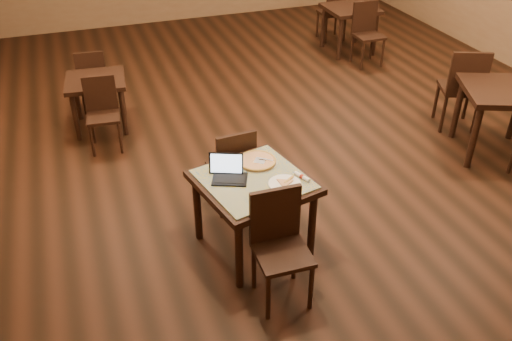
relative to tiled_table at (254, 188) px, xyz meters
name	(u,v)px	position (x,y,z in m)	size (l,w,h in m)	color
ground	(304,126)	(1.42, 2.01, -0.66)	(10.00, 10.00, 0.00)	black
tiled_table	(254,188)	(0.00, 0.00, 0.00)	(1.10, 1.10, 0.76)	black
chair_main_near	(279,240)	(0.00, -0.61, -0.10)	(0.44, 0.44, 0.99)	black
chair_main_far	(233,166)	(0.01, 0.62, -0.14)	(0.43, 0.43, 0.93)	black
laptop	(228,172)	(-0.20, 0.10, 0.16)	(0.36, 0.34, 0.21)	black
plate	(285,184)	(0.22, -0.18, 0.11)	(0.28, 0.28, 0.02)	white
pizza_slice	(285,183)	(0.22, -0.18, 0.13)	(0.17, 0.17, 0.02)	beige
pizza_pan	(257,162)	(0.12, 0.24, 0.11)	(0.37, 0.37, 0.01)	silver
pizza_whole	(257,161)	(0.12, 0.24, 0.12)	(0.35, 0.35, 0.02)	beige
spatula	(260,161)	(0.14, 0.22, 0.13)	(0.10, 0.24, 0.01)	silver
napkin_roll	(302,177)	(0.40, -0.14, 0.12)	(0.10, 0.17, 0.04)	white
other_table_a	(350,15)	(3.23, 4.30, -0.03)	(0.82, 0.82, 0.76)	black
other_table_a_chair_near	(367,30)	(3.24, 3.72, -0.10)	(0.43, 0.43, 0.99)	black
other_table_a_chair_far	(334,10)	(3.23, 4.87, -0.10)	(0.43, 0.43, 0.99)	black
other_table_b	(96,87)	(-1.08, 2.90, -0.10)	(0.79, 0.79, 0.68)	black
other_table_b_chair_near	(102,109)	(-1.07, 2.39, -0.17)	(0.41, 0.41, 0.88)	black
other_table_b_chair_far	(93,77)	(-1.09, 3.41, -0.17)	(0.41, 0.41, 0.88)	black
other_table_c	(503,100)	(3.26, 0.67, 0.03)	(1.17, 1.17, 0.84)	black
other_table_c_chair_far	(463,85)	(3.23, 1.31, -0.05)	(0.61, 0.61, 1.08)	black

